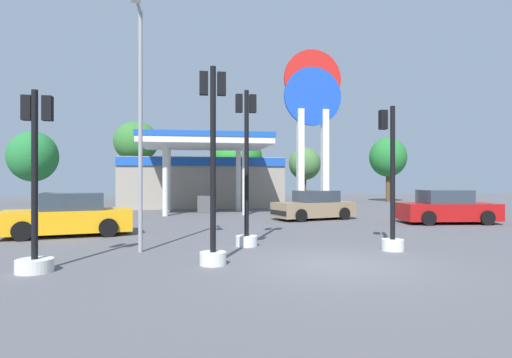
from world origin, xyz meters
TOP-DOWN VIEW (x-y plane):
  - ground_plane at (0.00, 0.00)m, footprint 90.00×90.00m
  - gas_station at (-2.65, 21.21)m, footprint 11.73×11.93m
  - station_pole_sign at (4.41, 16.36)m, footprint 3.84×0.56m
  - car_0 at (-7.97, 6.50)m, footprint 4.74×2.76m
  - car_1 at (2.85, 11.04)m, footprint 4.51×2.83m
  - car_2 at (8.52, 8.17)m, footprint 4.59×2.39m
  - traffic_signal_0 at (-2.98, 0.47)m, footprint 0.65×0.68m
  - traffic_signal_1 at (-1.79, 3.11)m, footprint 0.68×0.70m
  - traffic_signal_2 at (-7.00, 0.31)m, footprint 0.81×0.81m
  - traffic_signal_3 at (2.31, 1.64)m, footprint 0.65×0.68m
  - tree_0 at (-16.50, 27.14)m, footprint 3.98×3.98m
  - tree_1 at (-8.10, 26.68)m, footprint 3.75×3.75m
  - tree_2 at (0.69, 27.56)m, footprint 4.53×4.53m
  - tree_3 at (7.01, 27.38)m, footprint 2.96×2.96m
  - tree_4 at (14.64, 26.10)m, footprint 3.39×3.39m
  - corner_streetlamp at (-4.95, 2.33)m, footprint 0.24×1.48m

SIDE VIEW (x-z plane):
  - ground_plane at x=0.00m, z-range 0.00..0.00m
  - car_1 at x=2.85m, z-range -0.07..1.43m
  - car_2 at x=8.52m, z-range -0.07..1.51m
  - car_0 at x=-7.97m, z-range -0.08..1.52m
  - traffic_signal_3 at x=2.31m, z-range -0.79..3.45m
  - traffic_signal_2 at x=-7.00m, z-range -0.72..3.39m
  - traffic_signal_1 at x=-1.79m, z-range -0.62..4.26m
  - traffic_signal_0 at x=-2.98m, z-range -0.52..4.33m
  - gas_station at x=-2.65m, z-range -0.24..4.51m
  - tree_3 at x=7.01m, z-range 1.00..6.06m
  - tree_0 at x=-16.50m, z-range 0.94..7.05m
  - tree_4 at x=14.64m, z-range 1.14..7.13m
  - tree_2 at x=0.69m, z-range 1.09..7.25m
  - corner_streetlamp at x=-4.95m, z-range 0.70..7.68m
  - tree_1 at x=-8.10m, z-range 1.76..8.81m
  - station_pole_sign at x=4.41m, z-range 1.33..11.94m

